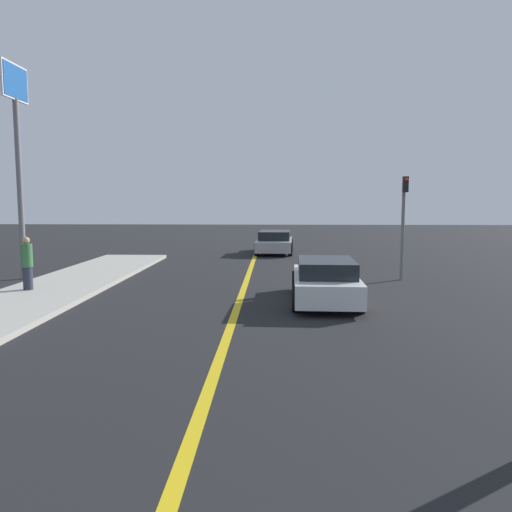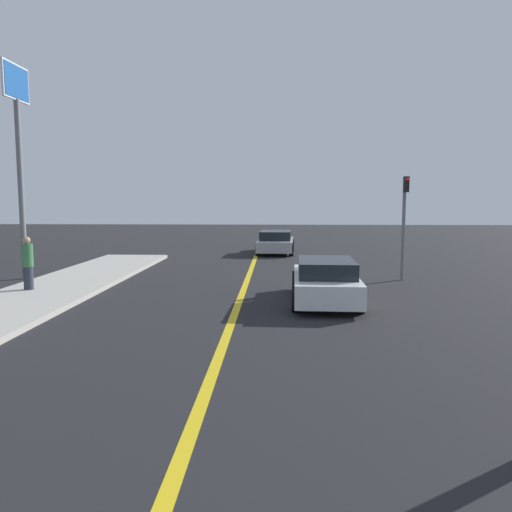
# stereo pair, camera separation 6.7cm
# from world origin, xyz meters

# --- Properties ---
(road_center_line) EXTENTS (0.20, 60.00, 0.01)m
(road_center_line) POSITION_xyz_m (0.00, 18.00, 0.00)
(road_center_line) COLOR gold
(road_center_line) RESTS_ON ground_plane
(sidewalk_left) EXTENTS (3.02, 25.01, 0.14)m
(sidewalk_left) POSITION_xyz_m (-5.91, 12.51, 0.07)
(sidewalk_left) COLOR #ADA89E
(sidewalk_left) RESTS_ON ground_plane
(car_near_right_lane) EXTENTS (1.97, 4.22, 1.23)m
(car_near_right_lane) POSITION_xyz_m (2.42, 14.29, 0.61)
(car_near_right_lane) COLOR silver
(car_near_right_lane) RESTS_ON ground_plane
(car_ahead_center) EXTENTS (2.12, 4.30, 1.22)m
(car_ahead_center) POSITION_xyz_m (1.01, 27.37, 0.60)
(car_ahead_center) COLOR #9E9EA3
(car_ahead_center) RESTS_ON ground_plane
(pedestrian_mid_group) EXTENTS (0.33, 0.33, 1.61)m
(pedestrian_mid_group) POSITION_xyz_m (-6.50, 15.16, 0.95)
(pedestrian_mid_group) COLOR #282D3D
(pedestrian_mid_group) RESTS_ON sidewalk_left
(traffic_light) EXTENTS (0.18, 0.40, 3.68)m
(traffic_light) POSITION_xyz_m (5.56, 18.33, 2.28)
(traffic_light) COLOR slate
(traffic_light) RESTS_ON ground_plane
(roadside_sign) EXTENTS (0.20, 1.73, 7.59)m
(roadside_sign) POSITION_xyz_m (-8.11, 18.09, 5.50)
(roadside_sign) COLOR slate
(roadside_sign) RESTS_ON ground_plane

